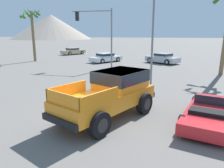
{
  "coord_description": "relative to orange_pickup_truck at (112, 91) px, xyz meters",
  "views": [
    {
      "loc": [
        2.64,
        -8.98,
        3.7
      ],
      "look_at": [
        0.3,
        0.81,
        1.32
      ],
      "focal_mm": 35.0,
      "sensor_mm": 36.0,
      "label": 1
    }
  ],
  "objects": [
    {
      "name": "ground_plane",
      "position": [
        -0.46,
        -0.15,
        -1.14
      ],
      "size": [
        320.0,
        320.0,
        0.0
      ],
      "primitive_type": "plane",
      "color": "slate"
    },
    {
      "name": "traffic_light_main",
      "position": [
        -4.83,
        13.39,
        3.14
      ],
      "size": [
        4.32,
        0.38,
        6.11
      ],
      "rotation": [
        0.0,
        0.0,
        3.14
      ],
      "color": "slate",
      "rests_on": "ground_plane"
    },
    {
      "name": "parked_car_white",
      "position": [
        -5.13,
        17.98,
        -0.56
      ],
      "size": [
        3.83,
        4.49,
        1.15
      ],
      "rotation": [
        0.0,
        0.0,
        5.69
      ],
      "color": "white",
      "rests_on": "ground_plane"
    },
    {
      "name": "orange_pickup_truck",
      "position": [
        0.0,
        0.0,
        0.0
      ],
      "size": [
        3.96,
        5.54,
        2.02
      ],
      "rotation": [
        0.0,
        0.0,
        -0.45
      ],
      "color": "orange",
      "rests_on": "ground_plane"
    },
    {
      "name": "parked_car_silver",
      "position": [
        2.01,
        18.46,
        -0.51
      ],
      "size": [
        4.38,
        3.76,
        1.24
      ],
      "rotation": [
        0.0,
        0.0,
        0.98
      ],
      "color": "#B7BABF",
      "rests_on": "ground_plane"
    },
    {
      "name": "distant_mountain_range",
      "position": [
        24.3,
        111.59,
        7.15
      ],
      "size": [
        175.36,
        50.71,
        21.57
      ],
      "color": "gray",
      "rests_on": "ground_plane"
    },
    {
      "name": "street_lamp_post",
      "position": [
        1.35,
        6.08,
        3.75
      ],
      "size": [
        0.9,
        0.24,
        8.22
      ],
      "color": "slate",
      "rests_on": "ground_plane"
    },
    {
      "name": "red_convertible_car",
      "position": [
        4.17,
        0.16,
        -0.73
      ],
      "size": [
        2.96,
        4.86,
        1.01
      ],
      "rotation": [
        0.0,
        0.0,
        -0.28
      ],
      "color": "red",
      "rests_on": "ground_plane"
    },
    {
      "name": "palm_tree_tall",
      "position": [
        -14.55,
        16.66,
        3.93
      ],
      "size": [
        2.67,
        2.61,
        6.75
      ],
      "color": "brown",
      "rests_on": "ground_plane"
    },
    {
      "name": "parked_car_tan",
      "position": [
        -13.25,
        26.32,
        -0.57
      ],
      "size": [
        3.7,
        4.38,
        1.12
      ],
      "rotation": [
        0.0,
        0.0,
        5.72
      ],
      "color": "tan",
      "rests_on": "ground_plane"
    }
  ]
}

